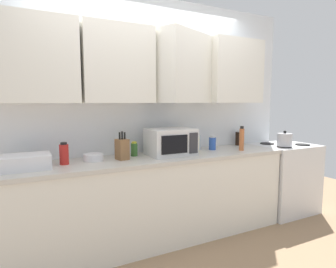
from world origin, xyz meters
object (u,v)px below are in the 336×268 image
Objects in this scene: bottle_red_sauce at (64,154)px; bottle_soy_dark at (238,138)px; bottle_spice_jar at (242,139)px; bottle_green_oil at (134,149)px; knife_block at (122,149)px; bowl_ceramic_small at (93,157)px; stove_range at (283,178)px; kettle at (285,140)px; microwave at (171,142)px; bottle_yellow_mustard at (196,144)px; dish_rack at (26,162)px; bottle_clear_tall at (198,142)px; bottle_blue_cleaner at (212,143)px.

bottle_soy_dark is at bearing 4.83° from bottle_red_sauce.
bottle_spice_jar is 1.25m from bottle_green_oil.
knife_block is 0.28m from bowl_ceramic_small.
stove_range is at bearing 6.58° from bottle_spice_jar.
kettle is 1.52m from microwave.
bottle_yellow_mustard is at bearing 1.90° from knife_block.
bowl_ceramic_small is (-1.89, -0.14, -0.06)m from bottle_soy_dark.
dish_rack is 0.31m from bottle_red_sauce.
bowl_ceramic_small is (-1.24, -0.08, -0.06)m from bottle_clear_tall.
bottle_clear_tall is at bearing 3.94° from bowl_ceramic_small.
bottle_blue_cleaner is at bearing -0.09° from bowl_ceramic_small.
microwave reaches higher than bottle_blue_cleaner.
bottle_blue_cleaner is (1.65, 0.04, -0.02)m from bottle_red_sauce.
bottle_green_oil reaches higher than bowl_ceramic_small.
bottle_red_sauce is (-2.16, -0.18, 0.01)m from bottle_soy_dark.
dish_rack is at bearing 179.62° from stove_range.
dish_rack reaches higher than stove_range.
bottle_spice_jar is (1.39, -0.12, 0.03)m from knife_block.
bottle_soy_dark is at bearing 4.51° from bottle_clear_tall.
bottle_red_sauce is at bearing -175.03° from bottle_clear_tall.
bottle_red_sauce is at bearing 175.71° from kettle.
bottle_yellow_mustard reaches higher than bowl_ceramic_small.
stove_range is at bearing -22.01° from bottle_soy_dark.
bottle_soy_dark is 1.90m from bowl_ceramic_small.
bottle_clear_tall is 0.17m from bottle_blue_cleaner.
bottle_red_sauce reaches higher than dish_rack.
stove_range is 6.04× the size of bottle_green_oil.
bottle_blue_cleaner is 0.82× the size of bottle_yellow_mustard.
microwave reaches higher than stove_range.
bottle_green_oil is at bearing 175.83° from stove_range.
kettle is at bearing -8.76° from bottle_green_oil.
knife_block is 1.38× the size of bottle_red_sauce.
bottle_soy_dark is 1.46m from bottle_green_oil.
bottle_clear_tall is (1.81, 0.16, 0.03)m from dish_rack.
dish_rack is 1.37× the size of knife_block.
bottle_green_oil is 0.95m from bottle_blue_cleaner.
bottle_spice_jar reaches higher than dish_rack.
bottle_soy_dark is 0.66m from bottle_clear_tall.
microwave is at bearing 179.02° from stove_range.
microwave reaches higher than knife_block.
bottle_yellow_mustard is (-0.11, -0.13, 0.00)m from bottle_clear_tall.
dish_rack is 2.30× the size of bottle_blue_cleaner.
bottle_soy_dark is (-0.58, 0.24, 0.54)m from stove_range.
bottle_blue_cleaner is (0.59, 0.07, -0.06)m from microwave.
bottle_clear_tall is at bearing 171.56° from stove_range.
bottle_yellow_mustard is (-1.35, 0.06, 0.54)m from stove_range.
kettle is at bearing -16.83° from bottle_clear_tall.
dish_rack is at bearing -175.00° from bottle_soy_dark.
bottle_spice_jar reaches higher than kettle.
microwave is 1.73× the size of knife_block.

